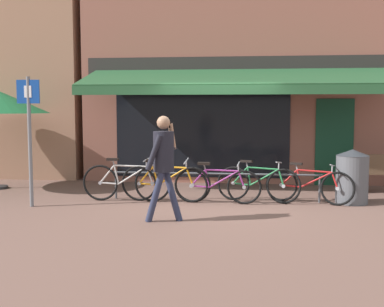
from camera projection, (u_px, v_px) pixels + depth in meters
ground_plane at (214, 207)px, 9.12m from camera, size 160.00×160.00×0.00m
shop_front at (238, 72)px, 13.20m from camera, size 7.87×4.77×5.76m
bike_rack_rail at (215, 177)px, 9.73m from camera, size 4.24×0.04×0.57m
bicycle_silver at (126, 182)px, 9.67m from camera, size 1.81×0.52×0.87m
bicycle_orange at (165, 183)px, 9.59m from camera, size 1.82×0.52×0.88m
bicycle_purple at (217, 185)px, 9.43m from camera, size 1.73×0.52×0.82m
bicycle_green at (258, 183)px, 9.65m from camera, size 1.69×0.59×0.85m
bicycle_red at (309, 185)px, 9.49m from camera, size 1.71×0.68×0.82m
pedestrian_adult at (164, 156)px, 7.89m from camera, size 0.63×0.52×1.76m
litter_bin at (352, 176)px, 9.46m from camera, size 0.64×0.64×1.07m
parking_sign at (29, 128)px, 9.04m from camera, size 0.44×0.07×2.46m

